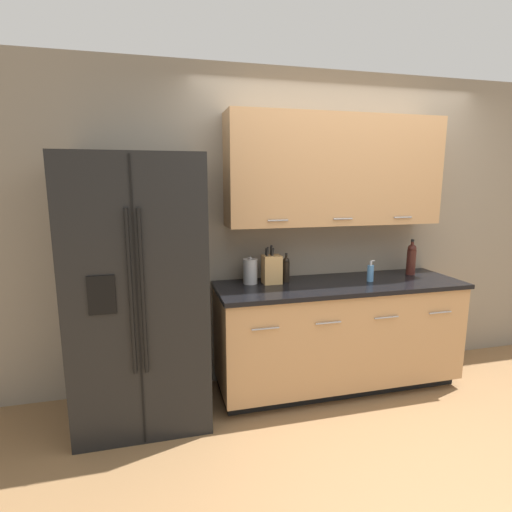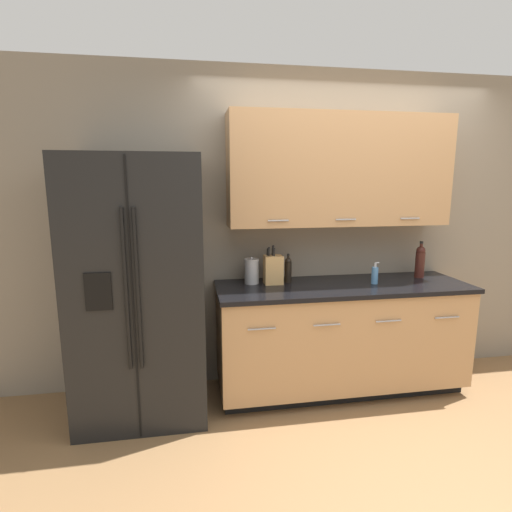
# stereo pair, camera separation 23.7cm
# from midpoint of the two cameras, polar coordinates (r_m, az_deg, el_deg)

# --- Properties ---
(ground_plane) EXTENTS (14.00, 14.00, 0.00)m
(ground_plane) POSITION_cam_midpoint_polar(r_m,az_deg,el_deg) (2.95, 23.99, -25.76)
(ground_plane) COLOR olive
(wall_back) EXTENTS (10.00, 0.39, 2.60)m
(wall_back) POSITION_cam_midpoint_polar(r_m,az_deg,el_deg) (3.49, 13.99, 5.86)
(wall_back) COLOR gray
(wall_back) RESTS_ON ground_plane
(counter_unit) EXTENTS (2.01, 0.64, 0.90)m
(counter_unit) POSITION_cam_midpoint_polar(r_m,az_deg,el_deg) (3.42, 13.95, -11.13)
(counter_unit) COLOR black
(counter_unit) RESTS_ON ground_plane
(refrigerator) EXTENTS (0.90, 0.75, 1.88)m
(refrigerator) POSITION_cam_midpoint_polar(r_m,az_deg,el_deg) (2.96, -14.10, -4.69)
(refrigerator) COLOR black
(refrigerator) RESTS_ON ground_plane
(knife_block) EXTENTS (0.15, 0.12, 0.31)m
(knife_block) POSITION_cam_midpoint_polar(r_m,az_deg,el_deg) (3.18, 4.61, -1.92)
(knife_block) COLOR tan
(knife_block) RESTS_ON counter_unit
(wine_bottle) EXTENTS (0.08, 0.08, 0.31)m
(wine_bottle) POSITION_cam_midpoint_polar(r_m,az_deg,el_deg) (3.69, 24.12, -0.67)
(wine_bottle) COLOR #3D1914
(wine_bottle) RESTS_ON counter_unit
(soap_dispenser) EXTENTS (0.06, 0.05, 0.17)m
(soap_dispenser) POSITION_cam_midpoint_polar(r_m,az_deg,el_deg) (3.35, 18.57, -2.61)
(soap_dispenser) COLOR #4C7FB2
(soap_dispenser) RESTS_ON counter_unit
(oil_bottle) EXTENTS (0.06, 0.06, 0.24)m
(oil_bottle) POSITION_cam_midpoint_polar(r_m,az_deg,el_deg) (3.23, 6.71, -1.94)
(oil_bottle) COLOR black
(oil_bottle) RESTS_ON counter_unit
(steel_canister) EXTENTS (0.12, 0.12, 0.22)m
(steel_canister) POSITION_cam_midpoint_polar(r_m,az_deg,el_deg) (3.18, 1.52, -2.18)
(steel_canister) COLOR #A3A3A5
(steel_canister) RESTS_ON counter_unit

